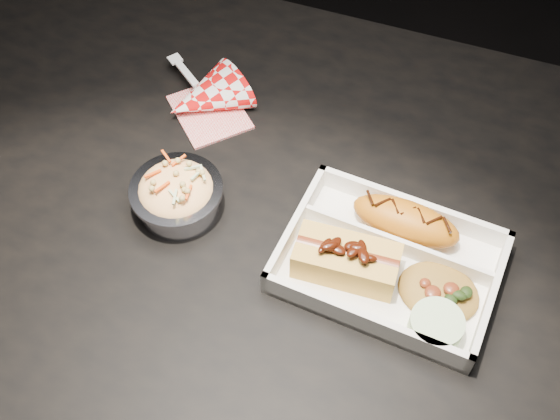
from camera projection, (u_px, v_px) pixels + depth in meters
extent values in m
cube|color=black|center=(276.00, 419.00, 1.52)|extent=(4.00, 4.00, 0.05)
cube|color=black|center=(273.00, 218.00, 0.91)|extent=(1.20, 0.80, 0.03)
cylinder|color=black|center=(94.00, 121.00, 1.51)|extent=(0.05, 0.05, 0.72)
cube|color=white|center=(387.00, 269.00, 0.84)|extent=(0.26, 0.20, 0.01)
cube|color=white|center=(412.00, 209.00, 0.87)|extent=(0.25, 0.03, 0.04)
cube|color=white|center=(363.00, 322.00, 0.78)|extent=(0.25, 0.03, 0.04)
cube|color=white|center=(295.00, 227.00, 0.86)|extent=(0.02, 0.18, 0.04)
cube|color=white|center=(490.00, 300.00, 0.80)|extent=(0.02, 0.18, 0.04)
cube|color=white|center=(396.00, 247.00, 0.84)|extent=(0.23, 0.02, 0.03)
ellipsoid|color=#C66D13|center=(406.00, 221.00, 0.85)|extent=(0.14, 0.06, 0.04)
cube|color=gold|center=(343.00, 273.00, 0.81)|extent=(0.12, 0.03, 0.04)
cube|color=gold|center=(350.00, 249.00, 0.83)|extent=(0.12, 0.03, 0.04)
cylinder|color=maroon|center=(347.00, 257.00, 0.81)|extent=(0.12, 0.03, 0.03)
ellipsoid|color=#A57830|center=(440.00, 287.00, 0.80)|extent=(0.10, 0.09, 0.03)
cylinder|color=beige|center=(436.00, 327.00, 0.77)|extent=(0.06, 0.06, 0.03)
cylinder|color=silver|center=(178.00, 199.00, 0.88)|extent=(0.10, 0.10, 0.04)
cylinder|color=silver|center=(176.00, 189.00, 0.86)|extent=(0.12, 0.12, 0.01)
ellipsoid|color=beige|center=(176.00, 189.00, 0.86)|extent=(0.09, 0.09, 0.04)
cube|color=red|center=(210.00, 112.00, 0.99)|extent=(0.14, 0.14, 0.00)
cone|color=red|center=(205.00, 98.00, 0.99)|extent=(0.15, 0.15, 0.10)
cube|color=white|center=(186.00, 73.00, 1.01)|extent=(0.05, 0.04, 0.00)
cube|color=white|center=(175.00, 59.00, 1.03)|extent=(0.03, 0.03, 0.00)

